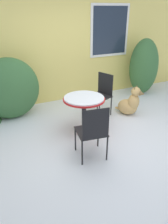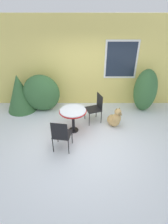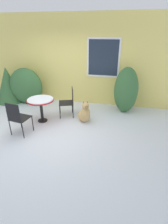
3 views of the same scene
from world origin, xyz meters
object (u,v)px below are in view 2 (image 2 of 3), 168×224
Objects in this scene: patio_chair_far_side at (61,134)px; dog at (115,119)px; patio_chair_near_table at (96,107)px; patio_table at (73,113)px.

patio_chair_far_side is 1.34× the size of dog.
patio_chair_near_table is 1.34× the size of dog.
patio_chair_far_side is at bearing -173.34° from dog.
patio_table is 0.85m from patio_chair_far_side.
patio_chair_far_side is at bearing -53.95° from patio_chair_near_table.
patio_chair_far_side is (-0.92, -1.34, 0.00)m from patio_chair_near_table.
patio_table is 1.12× the size of dog.
patio_chair_far_side reaches higher than dog.
patio_chair_near_table is at bearing 124.10° from dog.
dog is at bearing 42.95° from patio_chair_near_table.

